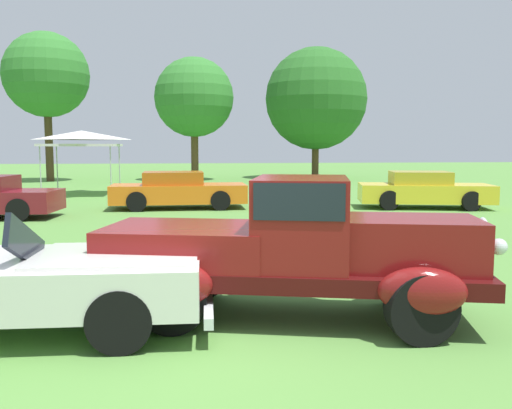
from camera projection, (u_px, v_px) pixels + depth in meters
ground_plane at (237, 336)px, 5.99m from camera, size 120.00×120.00×0.00m
feature_pickup_truck at (294, 247)px, 6.53m from camera, size 4.71×2.60×1.70m
neighbor_convertible at (14, 281)px, 6.08m from camera, size 4.58×1.83×1.40m
show_car_orange at (178, 190)px, 18.10m from camera, size 4.44×1.79×1.22m
show_car_yellow at (424, 190)px, 18.22m from camera, size 4.54×2.54×1.22m
canopy_tent_left_field at (81, 137)px, 22.99m from camera, size 3.02×3.02×2.71m
treeline_mid_left at (46, 75)px, 31.43m from camera, size 4.86×4.86×8.57m
treeline_center at (194, 98)px, 32.75m from camera, size 4.75×4.75×7.34m
treeline_mid_right at (316, 99)px, 34.68m from camera, size 6.44×6.44×8.26m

